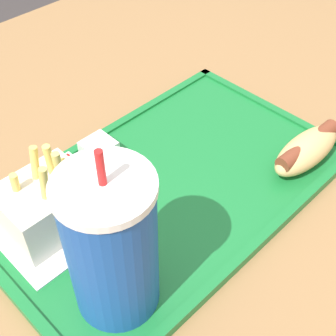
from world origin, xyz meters
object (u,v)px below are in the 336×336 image
soda_cup (112,246)px  sauce_cup_ketchup (66,172)px  hot_dog_far (307,149)px  fries_carton (47,205)px  sauce_cup_mayo (99,148)px

soda_cup → sauce_cup_ketchup: bearing=-109.9°
soda_cup → hot_dog_far: soda_cup is taller
soda_cup → sauce_cup_ketchup: (-0.06, -0.18, -0.07)m
hot_dog_far → sauce_cup_ketchup: hot_dog_far is taller
fries_carton → sauce_cup_mayo: 0.13m
hot_dog_far → fries_carton: bearing=-26.5°
fries_carton → sauce_cup_mayo: fries_carton is taller
sauce_cup_ketchup → hot_dog_far: bearing=140.5°
fries_carton → sauce_cup_ketchup: (-0.06, -0.05, -0.02)m
hot_dog_far → sauce_cup_mayo: (0.19, -0.21, -0.01)m
sauce_cup_ketchup → fries_carton: bearing=40.3°
hot_dog_far → soda_cup: bearing=-4.5°
hot_dog_far → sauce_cup_ketchup: bearing=-39.5°
soda_cup → sauce_cup_ketchup: size_ratio=5.01×
fries_carton → sauce_cup_ketchup: bearing=-139.7°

